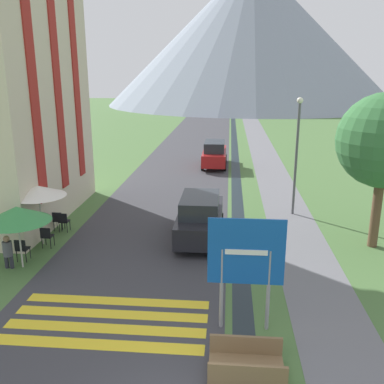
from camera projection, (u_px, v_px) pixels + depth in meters
ground_plane at (217, 178)px, 27.20m from camera, size 160.00×160.00×0.00m
road at (192, 150)px, 36.99m from camera, size 6.40×60.00×0.01m
footpath at (263, 151)px, 36.48m from camera, size 2.20×60.00×0.01m
drainage_channel at (235, 151)px, 36.68m from camera, size 0.60×60.00×0.00m
crosswalk_marking at (108, 321)px, 11.72m from camera, size 5.44×2.54×0.01m
mountain_distant at (251, 33)px, 83.68m from camera, size 56.29×56.29×27.20m
road_sign at (246, 260)px, 10.87m from camera, size 1.96×0.11×3.09m
footbridge at (246, 366)px, 9.59m from camera, size 1.70×1.10×0.65m
parked_car_near at (200, 217)px, 17.31m from camera, size 1.84×4.49×1.82m
parked_car_far at (214, 154)px, 30.40m from camera, size 1.72×4.55×1.82m
cafe_chair_far_right at (58, 219)px, 18.20m from camera, size 0.40×0.40×0.85m
cafe_chair_middle at (47, 235)px, 16.43m from camera, size 0.40×0.40×0.85m
cafe_chair_far_left at (63, 220)px, 18.07m from camera, size 0.40×0.40×0.85m
cafe_chair_near_right at (22, 248)px, 15.26m from camera, size 0.40×0.40×0.85m
cafe_umbrella_front_green at (17, 214)px, 14.42m from camera, size 2.26×2.26×2.22m
cafe_umbrella_middle_white at (38, 191)px, 16.37m from camera, size 2.09×2.09×2.38m
person_seated_far at (8, 250)px, 14.70m from camera, size 0.32×0.32×1.20m
person_seated_near at (25, 233)px, 16.23m from camera, size 0.32×0.32×1.21m
streetlamp at (297, 147)px, 19.62m from camera, size 0.28×0.28×5.48m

